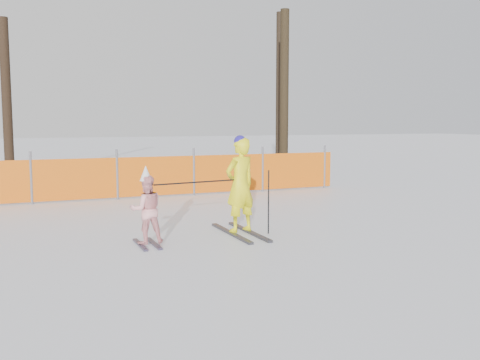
# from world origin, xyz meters

# --- Properties ---
(ground) EXTENTS (120.00, 120.00, 0.00)m
(ground) POSITION_xyz_m (0.00, 0.00, 0.00)
(ground) COLOR white
(ground) RESTS_ON ground
(adult) EXTENTS (0.68, 1.72, 1.71)m
(adult) POSITION_xyz_m (0.22, 1.02, 0.85)
(adult) COLOR black
(adult) RESTS_ON ground
(child) EXTENTS (0.53, 0.84, 1.26)m
(child) POSITION_xyz_m (-1.48, 0.78, 0.58)
(child) COLOR black
(child) RESTS_ON ground
(ski_poles) EXTENTS (2.03, 0.23, 1.11)m
(ski_poles) POSITION_xyz_m (-0.07, 0.86, 0.78)
(ski_poles) COLOR black
(ski_poles) RESTS_ON ground
(safety_fence) EXTENTS (16.22, 0.06, 1.25)m
(safety_fence) POSITION_xyz_m (-2.94, 5.97, 0.56)
(safety_fence) COLOR #595960
(safety_fence) RESTS_ON ground
(tree_trunks) EXTENTS (10.23, 3.68, 6.19)m
(tree_trunks) POSITION_xyz_m (2.33, 10.99, 2.86)
(tree_trunks) COLOR black
(tree_trunks) RESTS_ON ground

